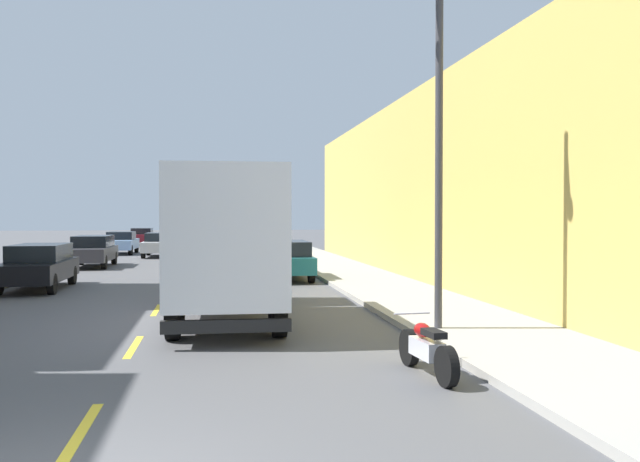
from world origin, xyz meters
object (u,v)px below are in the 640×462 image
object	(u,v)px
parked_wagon_charcoal	(92,250)
parked_motorcycle	(427,349)
street_lamp	(432,130)
parked_wagon_black	(38,265)
parked_sedan_burgundy	(142,236)
parked_wagon_teal	(286,259)
moving_silver_sedan	(159,244)
delivery_box_truck	(227,237)
parked_sedan_sky	(121,242)

from	to	relation	value
parked_wagon_charcoal	parked_motorcycle	bearing A→B (deg)	-69.06
street_lamp	parked_wagon_charcoal	xyz separation A→B (m)	(-10.30, 20.35, -3.44)
parked_wagon_black	parked_motorcycle	xyz separation A→B (m)	(9.11, -13.81, -0.39)
parked_sedan_burgundy	street_lamp	bearing A→B (deg)	-76.62
parked_wagon_black	parked_wagon_teal	xyz separation A→B (m)	(8.57, 2.12, 0.00)
parked_wagon_charcoal	moving_silver_sedan	size ratio (longest dim) A/B	1.05
delivery_box_truck	parked_wagon_teal	bearing A→B (deg)	76.15
parked_wagon_charcoal	parked_motorcycle	xyz separation A→B (m)	(9.09, -23.76, -0.39)
parked_wagon_charcoal	parked_motorcycle	world-z (taller)	parked_wagon_charcoal
parked_motorcycle	delivery_box_truck	bearing A→B (deg)	115.71
street_lamp	parked_wagon_black	bearing A→B (deg)	134.77
delivery_box_truck	parked_wagon_black	world-z (taller)	delivery_box_truck
street_lamp	moving_silver_sedan	size ratio (longest dim) A/B	1.58
delivery_box_truck	parked_motorcycle	bearing A→B (deg)	-64.29
street_lamp	delivery_box_truck	size ratio (longest dim) A/B	0.90
delivery_box_truck	parked_wagon_black	bearing A→B (deg)	128.75
delivery_box_truck	parked_wagon_teal	world-z (taller)	delivery_box_truck
parked_wagon_charcoal	parked_sedan_sky	bearing A→B (deg)	90.75
street_lamp	parked_sedan_sky	size ratio (longest dim) A/B	1.57
delivery_box_truck	moving_silver_sedan	size ratio (longest dim) A/B	1.76
parked_wagon_black	street_lamp	bearing A→B (deg)	-45.23
parked_sedan_sky	delivery_box_truck	bearing A→B (deg)	-77.64
street_lamp	parked_wagon_black	distance (m)	15.05
parked_sedan_burgundy	parked_motorcycle	distance (m)	48.23
parked_wagon_teal	delivery_box_truck	bearing A→B (deg)	-103.85
parked_sedan_sky	parked_wagon_charcoal	bearing A→B (deg)	-89.25
parked_wagon_black	parked_sedan_burgundy	size ratio (longest dim) A/B	1.05
parked_sedan_burgundy	parked_wagon_teal	distance (m)	32.59
parked_wagon_teal	parked_motorcycle	xyz separation A→B (m)	(0.54, -15.93, -0.39)
delivery_box_truck	parked_wagon_teal	size ratio (longest dim) A/B	1.68
delivery_box_truck	parked_motorcycle	xyz separation A→B (m)	(2.95, -6.13, -1.55)
parked_sedan_burgundy	parked_wagon_teal	size ratio (longest dim) A/B	0.96
parked_sedan_burgundy	moving_silver_sedan	size ratio (longest dim) A/B	1.00
parked_wagon_black	parked_sedan_sky	distance (m)	21.00
parked_wagon_charcoal	parked_wagon_black	world-z (taller)	same
street_lamp	parked_wagon_charcoal	size ratio (longest dim) A/B	1.51
street_lamp	delivery_box_truck	world-z (taller)	street_lamp
parked_wagon_charcoal	moving_silver_sedan	distance (m)	8.08
delivery_box_truck	parked_wagon_charcoal	size ratio (longest dim) A/B	1.68
parked_motorcycle	parked_wagon_black	bearing A→B (deg)	123.42
street_lamp	parked_wagon_teal	size ratio (longest dim) A/B	1.51
parked_wagon_black	parked_wagon_charcoal	bearing A→B (deg)	89.89
delivery_box_truck	parked_wagon_charcoal	world-z (taller)	delivery_box_truck
parked_sedan_burgundy	moving_silver_sedan	xyz separation A→B (m)	(2.70, -15.91, 0.00)
street_lamp	parked_sedan_sky	distance (m)	33.28
parked_sedan_sky	parked_sedan_burgundy	bearing A→B (deg)	90.03
moving_silver_sedan	parked_sedan_sky	bearing A→B (deg)	128.42
parked_sedan_sky	parked_motorcycle	world-z (taller)	parked_sedan_sky
parked_sedan_burgundy	parked_sedan_sky	size ratio (longest dim) A/B	1.00
delivery_box_truck	street_lamp	bearing A→B (deg)	-33.25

